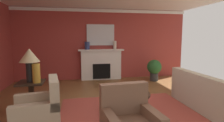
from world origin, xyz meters
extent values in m
plane|color=brown|center=(0.00, 0.00, 0.00)|extent=(8.64, 8.64, 0.00)
cube|color=#9E3833|center=(0.00, 3.38, 1.41)|extent=(7.24, 0.12, 2.83)
cube|color=white|center=(0.00, 3.30, 2.75)|extent=(7.24, 0.08, 0.12)
cube|color=#993D33|center=(0.18, -0.24, 0.01)|extent=(3.03, 2.29, 0.01)
cube|color=white|center=(0.01, 3.18, 0.58)|extent=(1.60, 0.25, 1.16)
cube|color=black|center=(0.01, 3.16, 0.35)|extent=(0.70, 0.26, 0.60)
cube|color=white|center=(0.01, 3.15, 1.19)|extent=(1.80, 0.35, 0.06)
cube|color=silver|center=(0.01, 3.29, 1.79)|extent=(1.11, 0.04, 0.84)
cube|color=#BCB299|center=(2.18, -0.42, 0.23)|extent=(0.90, 2.10, 0.45)
cube|color=#BCB299|center=(1.83, -0.42, 0.65)|extent=(0.20, 2.10, 0.40)
cube|color=#BCB299|center=(2.18, 0.53, 0.31)|extent=(0.90, 0.20, 0.62)
cube|color=#C1B293|center=(-1.68, -0.71, 0.22)|extent=(0.91, 0.91, 0.44)
cube|color=#C1B293|center=(-1.37, -0.66, 0.70)|extent=(0.28, 0.82, 0.51)
cube|color=#C1B293|center=(-1.73, -0.38, 0.30)|extent=(0.81, 0.26, 0.60)
cube|color=#C1B293|center=(-1.63, -1.03, 0.30)|extent=(0.81, 0.26, 0.60)
cube|color=brown|center=(-0.18, -1.29, 0.70)|extent=(0.81, 0.24, 0.51)
cylinder|color=#2D2319|center=(0.18, -0.24, 0.43)|extent=(1.00, 1.00, 0.04)
cylinder|color=#2D2319|center=(0.18, -0.24, 0.21)|extent=(0.12, 0.12, 0.41)
cylinder|color=#2D2319|center=(0.18, -0.24, 0.01)|extent=(0.56, 0.56, 0.03)
cube|color=#2D2319|center=(-1.97, 0.20, 0.68)|extent=(0.56, 0.56, 0.04)
cube|color=#2D2319|center=(-1.97, 0.20, 0.33)|extent=(0.10, 0.10, 0.66)
cube|color=#2D2319|center=(-1.97, 0.20, 0.02)|extent=(0.45, 0.45, 0.04)
cylinder|color=black|center=(-1.97, 0.20, 0.92)|extent=(0.18, 0.18, 0.45)
cone|color=#C6B284|center=(-1.97, 0.20, 1.30)|extent=(0.44, 0.44, 0.30)
cylinder|color=beige|center=(0.56, 3.12, 1.39)|extent=(0.13, 0.13, 0.33)
cylinder|color=navy|center=(-0.54, 3.12, 1.37)|extent=(0.19, 0.19, 0.30)
cylinder|color=#B7892D|center=(-1.82, 0.08, 0.91)|extent=(0.17, 0.17, 0.42)
cube|color=navy|center=(0.14, -0.35, 0.47)|extent=(0.19, 0.19, 0.05)
cylinder|color=#333333|center=(2.03, 2.55, 0.15)|extent=(0.32, 0.32, 0.30)
sphere|color=#28602D|center=(2.03, 2.55, 0.55)|extent=(0.56, 0.56, 0.56)
camera|label=1|loc=(-0.92, -4.13, 1.69)|focal=29.53mm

